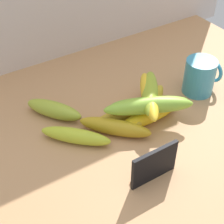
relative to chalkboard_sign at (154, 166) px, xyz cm
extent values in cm
cube|color=tan|center=(7.39, 16.43, -5.36)|extent=(110.00, 76.00, 3.00)
cube|color=black|center=(0.00, -0.07, 0.34)|extent=(11.00, 0.80, 8.40)
cube|color=#8B6649|center=(0.00, 0.73, -3.56)|extent=(9.90, 1.20, 0.60)
cylinder|color=teal|center=(28.93, 17.92, 1.05)|extent=(8.31, 8.31, 9.81)
torus|color=teal|center=(34.09, 17.92, 1.05)|extent=(1.00, 6.50, 6.50)
ellipsoid|color=#B5911C|center=(0.55, 15.78, -1.86)|extent=(14.95, 15.64, 3.98)
ellipsoid|color=#99AC31|center=(-9.11, 29.23, -1.71)|extent=(12.34, 14.98, 4.29)
ellipsoid|color=gold|center=(3.94, 18.76, -1.97)|extent=(16.68, 3.97, 3.77)
ellipsoid|color=#B2C12C|center=(-8.75, 18.22, -2.02)|extent=(14.48, 14.65, 3.67)
ellipsoid|color=gold|center=(12.31, 18.03, -1.79)|extent=(17.82, 13.21, 4.14)
ellipsoid|color=yellow|center=(9.80, 14.83, -1.93)|extent=(18.54, 3.96, 3.86)
ellipsoid|color=#83B336|center=(9.95, 14.11, 2.03)|extent=(19.49, 13.18, 4.06)
ellipsoid|color=#8DBD37|center=(8.73, 14.55, 2.06)|extent=(20.99, 11.58, 4.12)
ellipsoid|color=#94AC2B|center=(12.24, 18.03, 2.30)|extent=(14.05, 16.53, 4.04)
ellipsoid|color=yellow|center=(11.40, 17.27, 2.18)|extent=(12.53, 18.48, 3.81)
camera|label=1|loc=(-32.54, -35.65, 55.01)|focal=56.12mm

